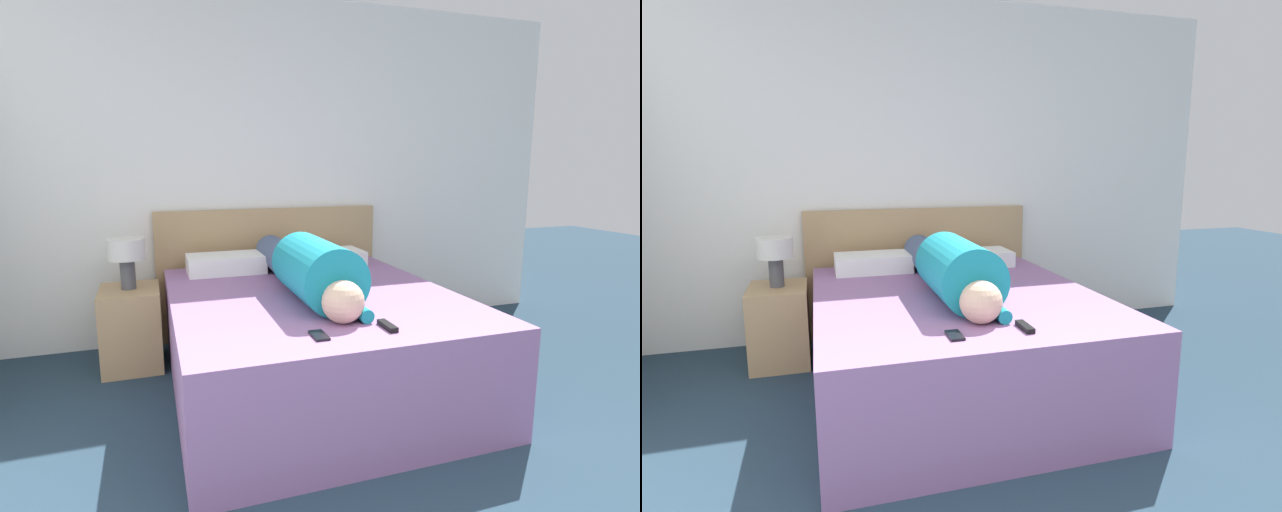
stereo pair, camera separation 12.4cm
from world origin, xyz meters
TOP-DOWN VIEW (x-y plane):
  - wall_back at (0.00, 3.37)m, footprint 5.20×0.06m
  - bed at (0.08, 2.24)m, footprint 1.64×1.95m
  - headboard at (0.08, 3.30)m, footprint 1.76×0.04m
  - nightstand at (-0.98, 2.94)m, footprint 0.38×0.48m
  - table_lamp at (-0.98, 2.94)m, footprint 0.24×0.24m
  - person_lying at (0.04, 2.23)m, footprint 0.35×1.62m
  - pillow_near_headboard at (-0.32, 2.98)m, footprint 0.53×0.33m
  - pillow_second at (0.46, 2.98)m, footprint 0.51×0.33m
  - tv_remote at (0.21, 1.50)m, footprint 0.04×0.15m
  - cell_phone at (-0.13, 1.49)m, footprint 0.06×0.13m

SIDE VIEW (x-z plane):
  - nightstand at x=-0.98m, z-range 0.00..0.54m
  - bed at x=0.08m, z-range 0.00..0.60m
  - headboard at x=0.08m, z-range 0.00..1.01m
  - cell_phone at x=-0.13m, z-range 0.60..0.61m
  - tv_remote at x=0.21m, z-range 0.60..0.62m
  - pillow_second at x=0.46m, z-range 0.60..0.71m
  - pillow_near_headboard at x=-0.32m, z-range 0.60..0.72m
  - person_lying at x=0.04m, z-range 0.57..0.92m
  - table_lamp at x=-0.98m, z-range 0.61..0.94m
  - wall_back at x=0.00m, z-range 0.00..2.60m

